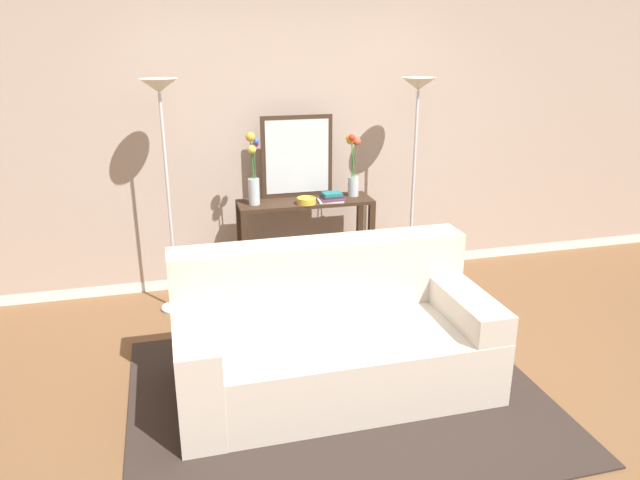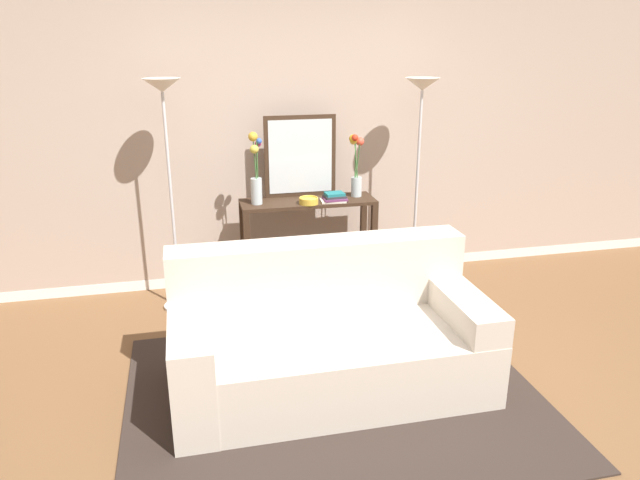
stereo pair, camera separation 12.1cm
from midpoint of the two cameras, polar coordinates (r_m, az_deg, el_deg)
ground_plane at (r=3.80m, az=5.61°, el=-15.41°), size 16.00×16.00×0.02m
back_wall at (r=5.25m, az=-1.41°, el=12.30°), size 12.00×0.15×3.04m
area_rug at (r=3.84m, az=2.30°, el=-14.66°), size 2.52×2.01×0.01m
couch at (r=3.82m, az=1.71°, el=-9.55°), size 1.93×0.95×0.88m
console_table at (r=5.05m, az=-0.45°, el=0.90°), size 1.12×0.36×0.83m
floor_lamp_left at (r=4.67m, az=-13.78°, el=9.96°), size 0.28×0.28×1.83m
floor_lamp_right at (r=5.07m, az=10.22°, el=10.65°), size 0.28×0.28×1.80m
wall_mirror at (r=5.03m, az=-1.19°, el=7.98°), size 0.60×0.02×0.68m
vase_tall_flowers at (r=4.82m, az=-5.42°, el=6.31°), size 0.11×0.11×0.59m
vase_short_flowers at (r=5.05m, az=4.16°, el=7.10°), size 0.13×0.10×0.53m
fruit_bowl at (r=4.86m, az=-0.37°, el=3.79°), size 0.16×0.16×0.05m
book_stack at (r=4.93m, az=2.08°, el=4.07°), size 0.22×0.17×0.07m
book_row_under_console at (r=5.17m, az=-4.17°, el=-4.72°), size 0.23×0.18×0.11m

